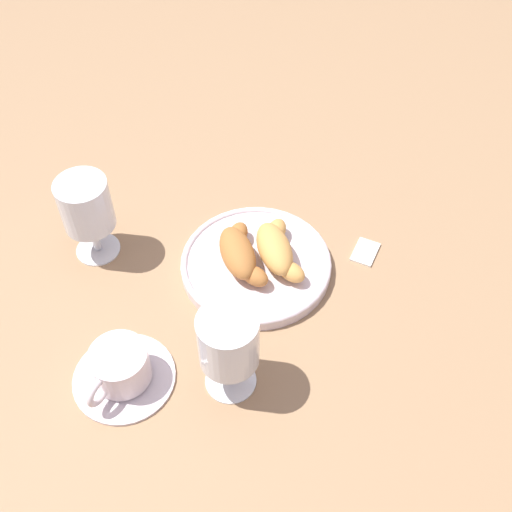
{
  "coord_description": "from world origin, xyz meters",
  "views": [
    {
      "loc": [
        0.55,
        0.14,
        0.74
      ],
      "look_at": [
        -0.03,
        -0.02,
        0.03
      ],
      "focal_mm": 44.1,
      "sensor_mm": 36.0,
      "label": 1
    }
  ],
  "objects_px": {
    "juice_glass_left": "(87,206)",
    "juice_glass_right": "(229,343)",
    "croissant_large": "(240,253)",
    "sugar_packet": "(365,251)",
    "croissant_small": "(276,249)",
    "pastry_plate": "(256,264)",
    "coffee_cup_near": "(121,369)"
  },
  "relations": [
    {
      "from": "croissant_small",
      "to": "coffee_cup_near",
      "type": "relative_size",
      "value": 0.89
    },
    {
      "from": "juice_glass_right",
      "to": "sugar_packet",
      "type": "bearing_deg",
      "value": 153.0
    },
    {
      "from": "croissant_large",
      "to": "sugar_packet",
      "type": "distance_m",
      "value": 0.2
    },
    {
      "from": "croissant_large",
      "to": "sugar_packet",
      "type": "xyz_separation_m",
      "value": [
        -0.08,
        0.18,
        -0.04
      ]
    },
    {
      "from": "croissant_large",
      "to": "juice_glass_left",
      "type": "height_order",
      "value": "juice_glass_left"
    },
    {
      "from": "croissant_small",
      "to": "juice_glass_right",
      "type": "bearing_deg",
      "value": -2.52
    },
    {
      "from": "croissant_small",
      "to": "sugar_packet",
      "type": "bearing_deg",
      "value": 115.93
    },
    {
      "from": "coffee_cup_near",
      "to": "juice_glass_left",
      "type": "height_order",
      "value": "juice_glass_left"
    },
    {
      "from": "juice_glass_left",
      "to": "sugar_packet",
      "type": "height_order",
      "value": "juice_glass_left"
    },
    {
      "from": "croissant_large",
      "to": "croissant_small",
      "type": "distance_m",
      "value": 0.06
    },
    {
      "from": "croissant_small",
      "to": "juice_glass_right",
      "type": "distance_m",
      "value": 0.21
    },
    {
      "from": "croissant_large",
      "to": "croissant_small",
      "type": "bearing_deg",
      "value": 113.59
    },
    {
      "from": "pastry_plate",
      "to": "croissant_small",
      "type": "distance_m",
      "value": 0.04
    },
    {
      "from": "juice_glass_right",
      "to": "pastry_plate",
      "type": "bearing_deg",
      "value": -174.42
    },
    {
      "from": "pastry_plate",
      "to": "croissant_large",
      "type": "bearing_deg",
      "value": -67.46
    },
    {
      "from": "sugar_packet",
      "to": "coffee_cup_near",
      "type": "bearing_deg",
      "value": -32.53
    },
    {
      "from": "croissant_large",
      "to": "juice_glass_right",
      "type": "height_order",
      "value": "juice_glass_right"
    },
    {
      "from": "pastry_plate",
      "to": "juice_glass_right",
      "type": "relative_size",
      "value": 1.62
    },
    {
      "from": "coffee_cup_near",
      "to": "juice_glass_right",
      "type": "xyz_separation_m",
      "value": [
        -0.03,
        0.14,
        0.07
      ]
    },
    {
      "from": "juice_glass_right",
      "to": "juice_glass_left",
      "type": "bearing_deg",
      "value": -122.32
    },
    {
      "from": "pastry_plate",
      "to": "coffee_cup_near",
      "type": "distance_m",
      "value": 0.26
    },
    {
      "from": "coffee_cup_near",
      "to": "sugar_packet",
      "type": "height_order",
      "value": "coffee_cup_near"
    },
    {
      "from": "croissant_large",
      "to": "croissant_small",
      "type": "relative_size",
      "value": 0.99
    },
    {
      "from": "pastry_plate",
      "to": "sugar_packet",
      "type": "bearing_deg",
      "value": 115.66
    },
    {
      "from": "pastry_plate",
      "to": "coffee_cup_near",
      "type": "bearing_deg",
      "value": -27.77
    },
    {
      "from": "croissant_large",
      "to": "pastry_plate",
      "type": "bearing_deg",
      "value": 112.54
    },
    {
      "from": "croissant_small",
      "to": "juice_glass_left",
      "type": "bearing_deg",
      "value": -82.23
    },
    {
      "from": "pastry_plate",
      "to": "coffee_cup_near",
      "type": "xyz_separation_m",
      "value": [
        0.23,
        -0.12,
        0.02
      ]
    },
    {
      "from": "croissant_large",
      "to": "sugar_packet",
      "type": "height_order",
      "value": "croissant_large"
    },
    {
      "from": "croissant_small",
      "to": "sugar_packet",
      "type": "xyz_separation_m",
      "value": [
        -0.06,
        0.13,
        -0.04
      ]
    },
    {
      "from": "croissant_small",
      "to": "sugar_packet",
      "type": "distance_m",
      "value": 0.15
    },
    {
      "from": "juice_glass_left",
      "to": "juice_glass_right",
      "type": "bearing_deg",
      "value": 57.68
    }
  ]
}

